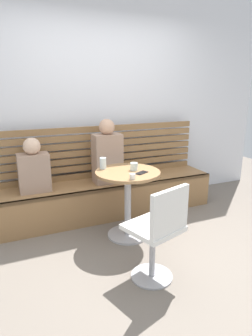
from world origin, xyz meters
TOP-DOWN VIEW (x-y plane):
  - ground at (0.00, 0.00)m, footprint 8.00×8.00m
  - back_wall at (0.00, 1.64)m, footprint 5.20×0.10m
  - booth_bench at (0.00, 1.20)m, footprint 2.70×0.52m
  - booth_backrest at (0.00, 1.44)m, footprint 2.65×0.04m
  - cafe_table at (-0.04, 0.57)m, footprint 0.68×0.68m
  - white_chair at (-0.13, -0.24)m, footprint 0.50×0.50m
  - person_adult at (-0.04, 1.17)m, footprint 0.34×0.22m
  - person_child_left at (-0.91, 1.20)m, footprint 0.34×0.22m
  - cup_espresso_small at (-0.11, 0.30)m, footprint 0.06×0.06m
  - cup_glass_tall at (-0.24, 0.77)m, footprint 0.07×0.07m
  - cup_glass_short at (0.04, 0.58)m, footprint 0.08×0.08m
  - phone_on_table at (0.06, 0.45)m, footprint 0.16×0.13m

SIDE VIEW (x-z plane):
  - ground at x=0.00m, z-range 0.00..0.00m
  - booth_bench at x=0.00m, z-range 0.00..0.44m
  - white_chair at x=-0.13m, z-range 0.04..0.89m
  - cafe_table at x=-0.04m, z-range 0.15..0.89m
  - person_child_left at x=-0.91m, z-range 0.40..1.02m
  - phone_on_table at x=0.06m, z-range 0.74..0.75m
  - cup_espresso_small at x=-0.11m, z-range 0.74..0.79m
  - booth_backrest at x=0.00m, z-range 0.44..1.11m
  - cup_glass_short at x=0.04m, z-range 0.74..0.82m
  - person_adult at x=-0.04m, z-range 0.40..1.18m
  - cup_glass_tall at x=-0.24m, z-range 0.74..0.86m
  - back_wall at x=0.00m, z-range 0.00..2.90m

